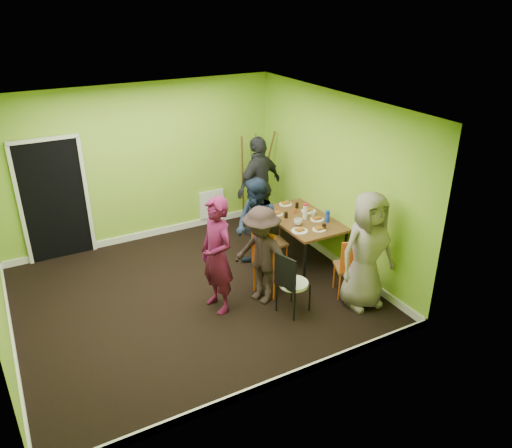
{
  "coord_description": "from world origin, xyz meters",
  "views": [
    {
      "loc": [
        -2.2,
        -6.03,
        4.16
      ],
      "look_at": [
        1.07,
        0.0,
        0.94
      ],
      "focal_mm": 35.0,
      "sensor_mm": 36.0,
      "label": 1
    }
  ],
  "objects_px": {
    "thermos": "(305,212)",
    "person_left_near": "(261,255)",
    "person_back_end": "(259,186)",
    "dining_table": "(302,221)",
    "person_standing": "(217,256)",
    "orange_bottle": "(294,211)",
    "chair_bentwood": "(291,281)",
    "person_front_end": "(367,251)",
    "blue_bottle": "(327,216)",
    "chair_back_end": "(261,203)",
    "chair_left_far": "(270,239)",
    "easel": "(256,179)",
    "chair_front_end": "(351,264)",
    "person_left_far": "(257,227)",
    "chair_left_near": "(269,257)"
  },
  "relations": [
    {
      "from": "orange_bottle",
      "to": "person_left_far",
      "type": "height_order",
      "value": "person_left_far"
    },
    {
      "from": "chair_front_end",
      "to": "thermos",
      "type": "distance_m",
      "value": 1.33
    },
    {
      "from": "dining_table",
      "to": "person_standing",
      "type": "height_order",
      "value": "person_standing"
    },
    {
      "from": "blue_bottle",
      "to": "person_front_end",
      "type": "distance_m",
      "value": 1.28
    },
    {
      "from": "blue_bottle",
      "to": "thermos",
      "type": "bearing_deg",
      "value": 130.85
    },
    {
      "from": "chair_back_end",
      "to": "blue_bottle",
      "type": "distance_m",
      "value": 1.45
    },
    {
      "from": "chair_left_near",
      "to": "thermos",
      "type": "distance_m",
      "value": 1.25
    },
    {
      "from": "easel",
      "to": "person_standing",
      "type": "relative_size",
      "value": 1.07
    },
    {
      "from": "chair_back_end",
      "to": "person_left_far",
      "type": "distance_m",
      "value": 1.23
    },
    {
      "from": "blue_bottle",
      "to": "person_front_end",
      "type": "relative_size",
      "value": 0.12
    },
    {
      "from": "dining_table",
      "to": "orange_bottle",
      "type": "xyz_separation_m",
      "value": [
        -0.01,
        0.23,
        0.09
      ]
    },
    {
      "from": "chair_left_far",
      "to": "person_back_end",
      "type": "relative_size",
      "value": 0.48
    },
    {
      "from": "chair_back_end",
      "to": "blue_bottle",
      "type": "bearing_deg",
      "value": 86.8
    },
    {
      "from": "person_left_far",
      "to": "person_left_near",
      "type": "height_order",
      "value": "person_left_far"
    },
    {
      "from": "chair_left_far",
      "to": "person_front_end",
      "type": "relative_size",
      "value": 0.51
    },
    {
      "from": "chair_bentwood",
      "to": "person_front_end",
      "type": "bearing_deg",
      "value": 56.89
    },
    {
      "from": "dining_table",
      "to": "person_left_far",
      "type": "height_order",
      "value": "person_left_far"
    },
    {
      "from": "chair_left_near",
      "to": "chair_left_far",
      "type": "bearing_deg",
      "value": 127.78
    },
    {
      "from": "blue_bottle",
      "to": "person_left_far",
      "type": "bearing_deg",
      "value": 164.26
    },
    {
      "from": "thermos",
      "to": "blue_bottle",
      "type": "distance_m",
      "value": 0.37
    },
    {
      "from": "thermos",
      "to": "person_back_end",
      "type": "height_order",
      "value": "person_back_end"
    },
    {
      "from": "chair_left_far",
      "to": "chair_bentwood",
      "type": "xyz_separation_m",
      "value": [
        -0.42,
        -1.3,
        0.02
      ]
    },
    {
      "from": "person_back_end",
      "to": "dining_table",
      "type": "bearing_deg",
      "value": 76.42
    },
    {
      "from": "chair_bentwood",
      "to": "orange_bottle",
      "type": "distance_m",
      "value": 1.82
    },
    {
      "from": "blue_bottle",
      "to": "person_left_far",
      "type": "xyz_separation_m",
      "value": [
        -1.13,
        0.32,
        -0.06
      ]
    },
    {
      "from": "thermos",
      "to": "person_back_end",
      "type": "bearing_deg",
      "value": 97.94
    },
    {
      "from": "person_back_end",
      "to": "person_front_end",
      "type": "xyz_separation_m",
      "value": [
        0.18,
        -2.79,
        -0.06
      ]
    },
    {
      "from": "chair_bentwood",
      "to": "person_left_far",
      "type": "relative_size",
      "value": 0.61
    },
    {
      "from": "thermos",
      "to": "person_left_near",
      "type": "height_order",
      "value": "person_left_near"
    },
    {
      "from": "person_back_end",
      "to": "chair_left_near",
      "type": "bearing_deg",
      "value": 44.52
    },
    {
      "from": "easel",
      "to": "blue_bottle",
      "type": "xyz_separation_m",
      "value": [
        0.25,
        -1.98,
        -0.05
      ]
    },
    {
      "from": "person_back_end",
      "to": "easel",
      "type": "bearing_deg",
      "value": -131.12
    },
    {
      "from": "person_left_near",
      "to": "chair_front_end",
      "type": "bearing_deg",
      "value": 46.91
    },
    {
      "from": "dining_table",
      "to": "chair_back_end",
      "type": "xyz_separation_m",
      "value": [
        -0.2,
        1.04,
        -0.02
      ]
    },
    {
      "from": "chair_left_near",
      "to": "chair_front_end",
      "type": "bearing_deg",
      "value": 36.44
    },
    {
      "from": "easel",
      "to": "dining_table",
      "type": "bearing_deg",
      "value": -90.77
    },
    {
      "from": "chair_back_end",
      "to": "person_standing",
      "type": "relative_size",
      "value": 0.56
    },
    {
      "from": "person_standing",
      "to": "thermos",
      "type": "bearing_deg",
      "value": 99.28
    },
    {
      "from": "chair_front_end",
      "to": "chair_bentwood",
      "type": "distance_m",
      "value": 1.0
    },
    {
      "from": "easel",
      "to": "chair_front_end",
      "type": "bearing_deg",
      "value": -90.71
    },
    {
      "from": "chair_left_far",
      "to": "easel",
      "type": "xyz_separation_m",
      "value": [
        0.62,
        1.63,
        0.4
      ]
    },
    {
      "from": "dining_table",
      "to": "orange_bottle",
      "type": "height_order",
      "value": "orange_bottle"
    },
    {
      "from": "orange_bottle",
      "to": "person_left_near",
      "type": "xyz_separation_m",
      "value": [
        -1.2,
        -1.01,
        -0.05
      ]
    },
    {
      "from": "blue_bottle",
      "to": "person_back_end",
      "type": "height_order",
      "value": "person_back_end"
    },
    {
      "from": "blue_bottle",
      "to": "person_left_near",
      "type": "distance_m",
      "value": 1.55
    },
    {
      "from": "blue_bottle",
      "to": "orange_bottle",
      "type": "bearing_deg",
      "value": 117.2
    },
    {
      "from": "chair_left_near",
      "to": "thermos",
      "type": "xyz_separation_m",
      "value": [
        1.05,
        0.63,
        0.26
      ]
    },
    {
      "from": "blue_bottle",
      "to": "person_left_near",
      "type": "height_order",
      "value": "person_left_near"
    },
    {
      "from": "easel",
      "to": "thermos",
      "type": "relative_size",
      "value": 7.78
    },
    {
      "from": "chair_back_end",
      "to": "blue_bottle",
      "type": "height_order",
      "value": "chair_back_end"
    }
  ]
}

